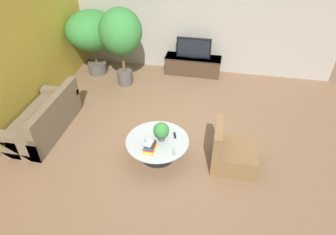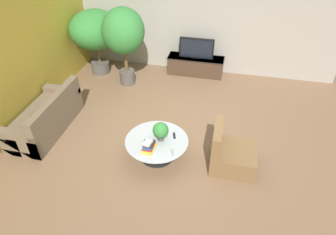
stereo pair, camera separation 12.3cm
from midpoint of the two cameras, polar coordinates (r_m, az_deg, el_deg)
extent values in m
plane|color=brown|center=(6.16, 0.18, -4.51)|extent=(24.00, 24.00, 0.00)
cube|color=#A39E93|center=(8.25, 4.79, 18.68)|extent=(7.40, 0.12, 3.00)
cube|color=gold|center=(6.79, -28.02, 10.27)|extent=(0.12, 7.40, 3.00)
cube|color=#473323|center=(8.44, 4.32, 9.89)|extent=(1.50, 0.48, 0.49)
cube|color=#2D2823|center=(8.33, 4.40, 11.33)|extent=(1.53, 0.50, 0.02)
cube|color=black|center=(8.22, 4.49, 13.09)|extent=(0.92, 0.08, 0.54)
cube|color=black|center=(8.18, 4.45, 12.97)|extent=(0.84, 0.00, 0.49)
cube|color=black|center=(8.32, 4.41, 11.47)|extent=(0.28, 0.13, 0.02)
cylinder|color=black|center=(5.84, -2.55, -7.28)|extent=(0.65, 0.65, 0.02)
cylinder|color=black|center=(5.72, -2.60, -5.98)|extent=(0.10, 0.10, 0.38)
cylinder|color=#A8B2B7|center=(5.58, -2.66, -4.48)|extent=(1.18, 1.18, 0.02)
cube|color=brown|center=(6.85, -23.07, -0.86)|extent=(0.84, 1.84, 0.42)
cube|color=brown|center=(6.44, -21.40, 1.71)|extent=(0.16, 1.84, 0.42)
cube|color=brown|center=(7.36, -20.08, 3.34)|extent=(0.84, 0.20, 0.54)
cube|color=brown|center=(6.33, -26.80, -4.89)|extent=(0.84, 0.20, 0.54)
cube|color=#B23328|center=(6.84, -20.81, 3.34)|extent=(0.17, 0.31, 0.30)
cube|color=#422D1E|center=(6.56, -22.47, 1.37)|extent=(0.13, 0.32, 0.29)
cube|color=#422D1E|center=(6.29, -24.30, -0.69)|extent=(0.18, 0.35, 0.33)
cube|color=brown|center=(5.67, 11.83, -7.25)|extent=(0.80, 0.76, 0.40)
cube|color=brown|center=(5.38, 8.90, -3.57)|extent=(0.14, 0.76, 0.46)
cylinder|color=#514C47|center=(8.72, -13.66, 9.20)|extent=(0.50, 0.50, 0.31)
cylinder|color=brown|center=(8.57, -14.01, 11.35)|extent=(0.08, 0.08, 0.42)
ellipsoid|color=#337F38|center=(8.29, -14.76, 15.77)|extent=(1.32, 1.32, 1.01)
cylinder|color=#514C47|center=(8.03, -8.62, 7.58)|extent=(0.39, 0.39, 0.37)
cylinder|color=brown|center=(7.83, -8.92, 10.35)|extent=(0.08, 0.08, 0.50)
ellipsoid|color=#337F38|center=(7.51, -9.52, 15.87)|extent=(1.04, 1.04, 1.13)
cylinder|color=#514C47|center=(5.56, -1.90, -3.84)|extent=(0.13, 0.13, 0.10)
sphere|color=#337F38|center=(5.45, -1.94, -2.45)|extent=(0.29, 0.29, 0.29)
cube|color=gold|center=(5.39, -4.02, -5.94)|extent=(0.22, 0.33, 0.04)
cube|color=#A32823|center=(5.39, -4.15, -5.54)|extent=(0.19, 0.27, 0.03)
cube|color=#2D4C84|center=(5.36, -4.28, -5.28)|extent=(0.21, 0.27, 0.04)
cube|color=#232326|center=(5.34, -4.09, -5.00)|extent=(0.18, 0.24, 0.03)
cube|color=beige|center=(5.30, -4.31, -4.88)|extent=(0.15, 0.20, 0.04)
cube|color=black|center=(5.67, 0.68, -3.43)|extent=(0.08, 0.16, 0.02)
cube|color=gray|center=(5.33, 0.44, -6.58)|extent=(0.08, 0.16, 0.02)
camera|label=1|loc=(0.06, -90.60, -0.45)|focal=32.00mm
camera|label=2|loc=(0.06, 89.40, 0.45)|focal=32.00mm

